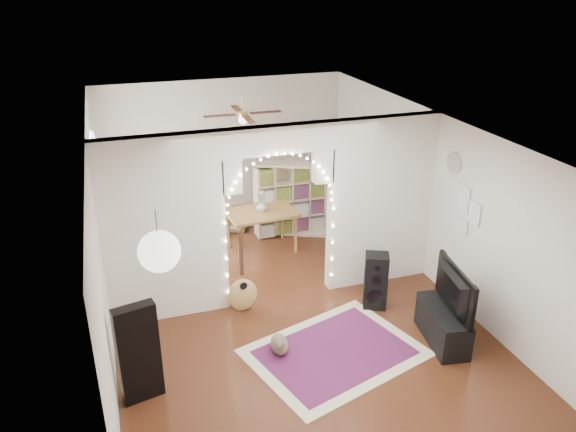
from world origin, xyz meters
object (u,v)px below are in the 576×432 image
object	(u,v)px
floor_speaker	(376,281)
dining_chair_right	(298,213)
bookcase	(290,199)
dining_table	(261,215)
media_console	(443,325)
acoustic_guitar	(242,282)
dining_chair_left	(234,220)

from	to	relation	value
floor_speaker	dining_chair_right	xyz separation A→B (m)	(-0.12, 3.16, -0.20)
bookcase	dining_table	size ratio (longest dim) A/B	1.10
dining_table	dining_chair_right	bearing A→B (deg)	36.48
bookcase	dining_chair_right	size ratio (longest dim) A/B	2.70
dining_chair_right	media_console	bearing A→B (deg)	-72.08
media_console	dining_chair_right	xyz separation A→B (m)	(-0.60, 4.23, -0.02)
dining_table	dining_chair_right	xyz separation A→B (m)	(0.98, 0.85, -0.45)
acoustic_guitar	media_console	distance (m)	2.86
acoustic_guitar	media_console	bearing A→B (deg)	-40.46
acoustic_guitar	bookcase	distance (m)	2.81
acoustic_guitar	dining_chair_left	world-z (taller)	acoustic_guitar
acoustic_guitar	media_console	size ratio (longest dim) A/B	1.11
acoustic_guitar	dining_chair_left	bearing A→B (deg)	72.20
dining_chair_left	dining_chair_right	size ratio (longest dim) A/B	0.90
acoustic_guitar	bookcase	world-z (taller)	bookcase
bookcase	dining_chair_left	size ratio (longest dim) A/B	3.00
floor_speaker	media_console	world-z (taller)	floor_speaker
dining_chair_right	acoustic_guitar	bearing A→B (deg)	-113.96
acoustic_guitar	dining_table	xyz separation A→B (m)	(0.81, 1.81, 0.20)
bookcase	dining_chair_right	bearing A→B (deg)	74.70
floor_speaker	dining_chair_left	size ratio (longest dim) A/B	1.86
bookcase	dining_chair_right	world-z (taller)	bookcase
media_console	bookcase	distance (m)	4.04
bookcase	floor_speaker	bearing A→B (deg)	-57.72
media_console	dining_chair_right	size ratio (longest dim) A/B	1.94
floor_speaker	bookcase	distance (m)	2.89
acoustic_guitar	floor_speaker	xyz separation A→B (m)	(1.90, -0.50, -0.05)
acoustic_guitar	media_console	world-z (taller)	acoustic_guitar
dining_table	acoustic_guitar	bearing A→B (deg)	-118.47
dining_table	dining_chair_right	world-z (taller)	dining_table
dining_table	dining_chair_left	bearing A→B (deg)	101.97
bookcase	acoustic_guitar	bearing A→B (deg)	-98.24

